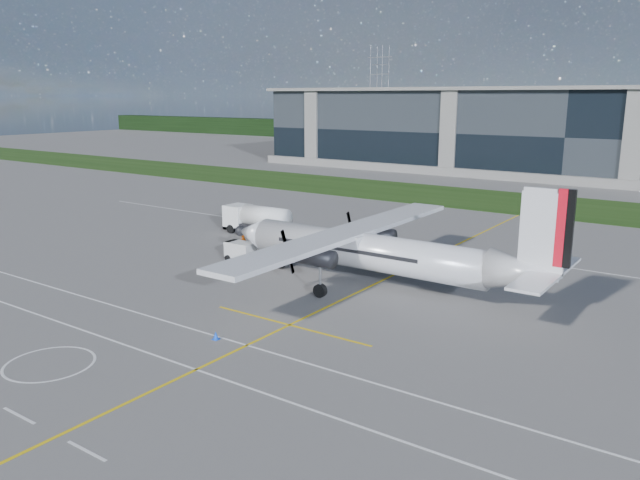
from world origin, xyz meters
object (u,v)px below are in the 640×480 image
pylon_west (379,93)px  turboprop_aircraft (377,232)px  safety_cone_stbdwing (425,245)px  safety_cone_nose_port (233,261)px  safety_cone_fwd (228,258)px  safety_cone_nose_stbd (264,256)px  ground_crew_person (244,243)px  fuel_tanker_truck (253,219)px  baggage_tug (241,252)px  safety_cone_portwing (216,335)px

pylon_west → turboprop_aircraft: pylon_west is taller
pylon_west → safety_cone_stbdwing: pylon_west is taller
pylon_west → safety_cone_nose_port: 163.54m
safety_cone_fwd → safety_cone_nose_stbd: 3.18m
ground_crew_person → fuel_tanker_truck: bearing=34.4°
safety_cone_nose_port → safety_cone_fwd: size_ratio=1.00×
safety_cone_nose_stbd → pylon_west: bearing=116.2°
pylon_west → safety_cone_fwd: pylon_west is taller
fuel_tanker_truck → safety_cone_stbdwing: 18.04m
baggage_tug → safety_cone_portwing: 18.05m
safety_cone_nose_port → safety_cone_stbdwing: bearing=53.1°
pylon_west → safety_cone_portwing: bearing=-63.2°
pylon_west → safety_cone_portwing: size_ratio=60.00×
turboprop_aircraft → safety_cone_nose_stbd: 13.06m
pylon_west → fuel_tanker_truck: pylon_west is taller
pylon_west → fuel_tanker_truck: 151.77m
turboprop_aircraft → baggage_tug: turboprop_aircraft is taller
turboprop_aircraft → safety_cone_fwd: 14.92m
pylon_west → safety_cone_portwing: pylon_west is taller
pylon_west → ground_crew_person: 159.99m
safety_cone_portwing → safety_cone_nose_stbd: bearing=121.3°
fuel_tanker_truck → safety_cone_stbdwing: (17.35, 4.75, -1.27)m
pylon_west → safety_cone_nose_stbd: 161.53m
baggage_tug → safety_cone_nose_stbd: 2.20m
fuel_tanker_truck → ground_crew_person: bearing=-55.1°
safety_cone_stbdwing → ground_crew_person: bearing=-137.4°
turboprop_aircraft → baggage_tug: (-13.50, -0.10, -3.45)m
pylon_west → safety_cone_nose_port: pylon_west is taller
fuel_tanker_truck → safety_cone_nose_stbd: fuel_tanker_truck is taller
turboprop_aircraft → ground_crew_person: turboprop_aircraft is taller
ground_crew_person → safety_cone_stbdwing: bearing=-47.9°
pylon_west → safety_cone_stbdwing: size_ratio=60.00×
fuel_tanker_truck → safety_cone_nose_port: bearing=-57.6°
safety_cone_stbdwing → safety_cone_nose_stbd: bearing=-129.7°
turboprop_aircraft → safety_cone_nose_stbd: bearing=172.3°
pylon_west → safety_cone_portwing: (80.89, -160.37, -14.75)m
turboprop_aircraft → safety_cone_stbdwing: size_ratio=57.01×
fuel_tanker_truck → safety_cone_stbdwing: size_ratio=16.22×
safety_cone_fwd → turboprop_aircraft: bearing=3.1°
pylon_west → turboprop_aircraft: bearing=-60.3°
safety_cone_stbdwing → safety_cone_nose_port: (-11.03, -14.70, 0.00)m
safety_cone_fwd → safety_cone_nose_port: bearing=-21.0°
safety_cone_portwing → safety_cone_nose_stbd: 18.83m
safety_cone_nose_port → safety_cone_portwing: same height
safety_cone_fwd → pylon_west: bearing=115.2°
fuel_tanker_truck → safety_cone_stbdwing: fuel_tanker_truck is taller
safety_cone_portwing → ground_crew_person: bearing=127.2°
turboprop_aircraft → fuel_tanker_truck: bearing=155.9°
safety_cone_fwd → safety_cone_nose_stbd: bearing=50.1°
safety_cone_nose_port → safety_cone_portwing: bearing=-50.6°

